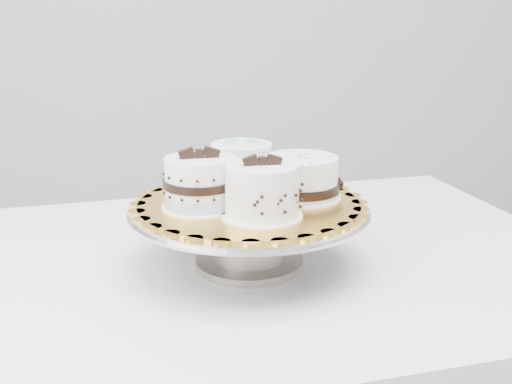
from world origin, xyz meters
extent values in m
cube|color=white|center=(-0.01, 0.04, 0.73)|extent=(1.14, 0.78, 0.04)
cube|color=white|center=(0.50, 0.38, 0.36)|extent=(0.05, 0.05, 0.71)
cylinder|color=gray|center=(0.01, 0.00, 0.76)|extent=(0.17, 0.17, 0.01)
cylinder|color=gray|center=(0.01, 0.00, 0.79)|extent=(0.11, 0.11, 0.09)
cylinder|color=silver|center=(0.01, 0.00, 0.84)|extent=(0.35, 0.35, 0.01)
cylinder|color=silver|center=(0.01, 0.00, 0.84)|extent=(0.36, 0.36, 0.00)
cylinder|color=gold|center=(0.01, 0.00, 0.85)|extent=(0.37, 0.37, 0.00)
cylinder|color=white|center=(0.01, -0.07, 0.85)|extent=(0.11, 0.11, 0.00)
cylinder|color=white|center=(0.01, -0.07, 0.89)|extent=(0.11, 0.11, 0.07)
cylinder|color=white|center=(-0.07, 0.00, 0.85)|extent=(0.11, 0.11, 0.00)
cylinder|color=white|center=(-0.07, 0.00, 0.89)|extent=(0.11, 0.11, 0.07)
cylinder|color=#9AB7C3|center=(-0.07, 0.00, 0.86)|extent=(0.11, 0.11, 0.02)
cylinder|color=black|center=(-0.07, 0.00, 0.89)|extent=(0.11, 0.11, 0.01)
cylinder|color=white|center=(0.02, 0.09, 0.85)|extent=(0.11, 0.11, 0.00)
cylinder|color=white|center=(0.02, 0.09, 0.89)|extent=(0.11, 0.11, 0.07)
cylinder|color=white|center=(0.09, 0.01, 0.85)|extent=(0.12, 0.12, 0.00)
cylinder|color=white|center=(0.09, 0.01, 0.89)|extent=(0.11, 0.11, 0.06)
cylinder|color=black|center=(0.09, 0.01, 0.87)|extent=(0.12, 0.12, 0.01)
camera|label=1|loc=(-0.21, -0.89, 1.14)|focal=45.00mm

